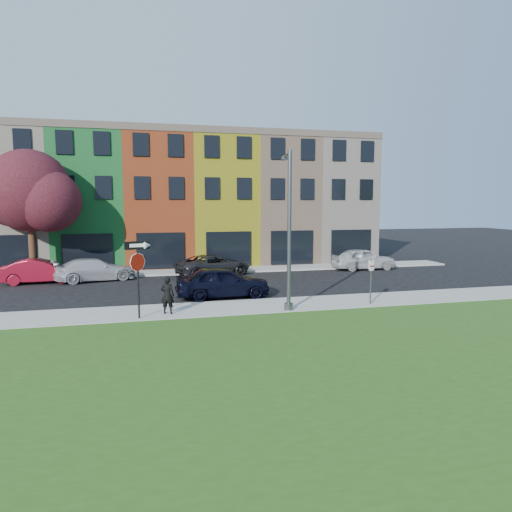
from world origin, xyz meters
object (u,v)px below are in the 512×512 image
object	(u,v)px
sedan_near	(223,282)
street_lamp	(289,230)
stop_sign	(138,264)
man	(167,295)

from	to	relation	value
sedan_near	street_lamp	bearing A→B (deg)	-148.18
stop_sign	man	bearing A→B (deg)	6.58
stop_sign	man	xyz separation A→B (m)	(1.21, 0.54, -1.48)
stop_sign	sedan_near	bearing A→B (deg)	25.17
sedan_near	street_lamp	xyz separation A→B (m)	(2.39, -3.70, 2.88)
man	street_lamp	world-z (taller)	street_lamp
man	street_lamp	xyz separation A→B (m)	(5.41, -0.36, 2.77)
man	sedan_near	distance (m)	4.50
street_lamp	stop_sign	bearing A→B (deg)	-167.35
stop_sign	street_lamp	distance (m)	6.75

